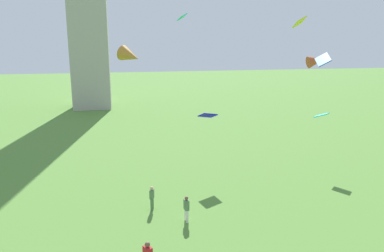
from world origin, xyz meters
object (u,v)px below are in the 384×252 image
object	(u,v)px
person_0	(152,196)
kite_flying_6	(208,115)
kite_flying_9	(322,115)
kite_flying_5	(182,17)
kite_flying_1	(316,61)
kite_flying_8	(323,60)
kite_flying_2	(299,22)
person_1	(186,207)
kite_flying_7	(130,56)

from	to	relation	value
person_0	kite_flying_6	size ratio (longest dim) A/B	0.98
kite_flying_9	kite_flying_5	bearing A→B (deg)	-126.54
kite_flying_1	kite_flying_9	size ratio (longest dim) A/B	1.01
kite_flying_8	kite_flying_9	xyz separation A→B (m)	(8.02, 13.53, -5.53)
kite_flying_5	kite_flying_6	bearing A→B (deg)	118.18
kite_flying_2	kite_flying_8	size ratio (longest dim) A/B	0.98
kite_flying_9	person_1	bearing A→B (deg)	-104.68
person_0	kite_flying_9	world-z (taller)	kite_flying_9
kite_flying_5	kite_flying_9	bearing A→B (deg)	83.77
kite_flying_1	kite_flying_5	distance (m)	9.82
person_0	kite_flying_2	distance (m)	14.27
person_0	kite_flying_2	size ratio (longest dim) A/B	1.61
person_0	kite_flying_8	world-z (taller)	kite_flying_8
person_0	kite_flying_9	bearing A→B (deg)	-51.22
person_0	kite_flying_5	bearing A→B (deg)	-17.92
kite_flying_1	kite_flying_7	bearing A→B (deg)	83.71
kite_flying_1	kite_flying_8	world-z (taller)	kite_flying_8
person_0	kite_flying_7	bearing A→B (deg)	31.70
person_0	kite_flying_5	xyz separation A→B (m)	(2.71, 3.81, 11.47)
kite_flying_7	kite_flying_8	size ratio (longest dim) A/B	2.00
kite_flying_2	kite_flying_6	distance (m)	10.91
person_0	kite_flying_5	distance (m)	12.38
person_1	kite_flying_9	distance (m)	15.78
kite_flying_1	kite_flying_5	xyz separation A→B (m)	(-9.08, 2.28, 2.95)
kite_flying_2	kite_flying_7	xyz separation A→B (m)	(-9.94, 4.91, -2.13)
kite_flying_1	kite_flying_8	xyz separation A→B (m)	(-4.77, -9.21, 0.66)
kite_flying_6	kite_flying_8	world-z (taller)	kite_flying_8
kite_flying_2	kite_flying_5	bearing A→B (deg)	57.54
kite_flying_1	kite_flying_6	xyz separation A→B (m)	(-6.62, 4.64, -4.58)
kite_flying_5	kite_flying_8	distance (m)	12.49
person_0	person_1	distance (m)	2.86
kite_flying_1	kite_flying_5	world-z (taller)	kite_flying_5
kite_flying_1	kite_flying_7	distance (m)	12.92
kite_flying_1	kite_flying_8	bearing A→B (deg)	156.05
kite_flying_1	kite_flying_5	bearing A→B (deg)	79.31
kite_flying_2	kite_flying_9	size ratio (longest dim) A/B	0.73
person_1	kite_flying_1	xyz separation A→B (m)	(9.88, 3.65, 8.48)
kite_flying_8	kite_flying_9	size ratio (longest dim) A/B	0.75
person_1	kite_flying_5	size ratio (longest dim) A/B	1.72
kite_flying_6	kite_flying_8	bearing A→B (deg)	-103.83
person_0	kite_flying_8	bearing A→B (deg)	-120.02
kite_flying_7	kite_flying_9	distance (m)	16.95
person_1	kite_flying_9	world-z (taller)	kite_flying_9
person_0	kite_flying_7	size ratio (longest dim) A/B	0.79
kite_flying_2	kite_flying_9	xyz separation A→B (m)	(6.04, 7.05, -7.36)
kite_flying_1	person_0	bearing A→B (deg)	100.77
kite_flying_2	kite_flying_7	world-z (taller)	kite_flying_2
person_0	kite_flying_2	world-z (taller)	kite_flying_2
person_1	kite_flying_5	bearing A→B (deg)	-15.30
kite_flying_8	kite_flying_1	bearing A→B (deg)	167.02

